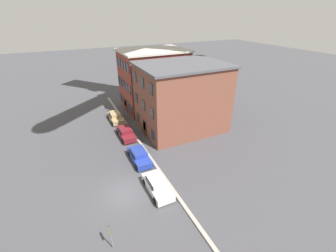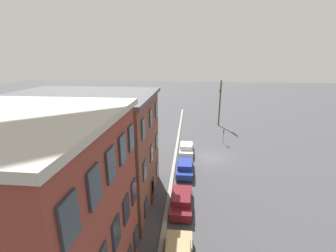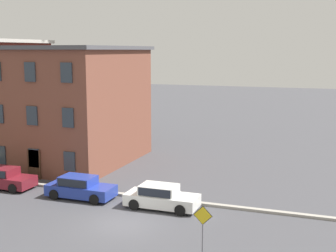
% 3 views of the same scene
% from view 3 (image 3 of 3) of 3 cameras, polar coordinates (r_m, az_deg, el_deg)
% --- Properties ---
extents(ground_plane, '(200.00, 200.00, 0.00)m').
position_cam_3_polar(ground_plane, '(26.37, -5.38, -11.75)').
color(ground_plane, '#424247').
extents(kerb_strip, '(56.00, 0.36, 0.16)m').
position_cam_3_polar(kerb_strip, '(30.23, -1.67, -8.78)').
color(kerb_strip, '#9E998E').
rests_on(kerb_strip, ground_plane).
extents(apartment_midblock, '(9.54, 12.22, 9.77)m').
position_cam_3_polar(apartment_midblock, '(40.16, -11.27, 2.57)').
color(apartment_midblock, brown).
rests_on(apartment_midblock, ground_plane).
extents(car_maroon, '(4.40, 1.92, 1.43)m').
position_cam_3_polar(car_maroon, '(34.49, -19.53, -5.89)').
color(car_maroon, maroon).
rests_on(car_maroon, ground_plane).
extents(car_blue, '(4.40, 1.92, 1.43)m').
position_cam_3_polar(car_blue, '(30.84, -10.69, -7.28)').
color(car_blue, '#233899').
rests_on(car_blue, ground_plane).
extents(car_white, '(4.40, 1.92, 1.43)m').
position_cam_3_polar(car_white, '(28.43, -0.88, -8.54)').
color(car_white, silver).
rests_on(car_white, ground_plane).
extents(caution_sign, '(0.91, 0.08, 2.42)m').
position_cam_3_polar(caution_sign, '(21.95, 4.26, -11.68)').
color(caution_sign, slate).
rests_on(caution_sign, ground_plane).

